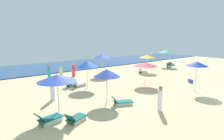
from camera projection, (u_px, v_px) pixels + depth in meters
ocean at (81, 64)px, 30.96m from camera, size 60.00×10.60×0.12m
umbrella_0 at (107, 73)px, 12.38m from camera, size 1.92×1.92×2.40m
lounge_chair_0_0 at (122, 102)px, 12.11m from camera, size 1.54×1.12×0.61m
umbrella_1 at (147, 56)px, 23.84m from camera, size 2.16×2.16×2.35m
lounge_chair_1_0 at (143, 71)px, 23.26m from camera, size 1.49×0.74×0.66m
umbrella_2 at (167, 51)px, 28.57m from camera, size 2.49×2.49×2.67m
lounge_chair_2_0 at (172, 64)px, 29.71m from camera, size 1.47×0.78×0.68m
lounge_chair_2_1 at (169, 66)px, 27.87m from camera, size 1.51×1.12×0.77m
umbrella_3 at (102, 56)px, 21.56m from camera, size 2.05×2.05×2.60m
umbrella_4 at (145, 64)px, 17.18m from camera, size 2.31×2.31×2.21m
umbrella_5 at (87, 64)px, 16.11m from camera, size 2.12×2.12×2.48m
lounge_chair_5_0 at (72, 84)px, 16.78m from camera, size 1.48×0.95×0.75m
lounge_chair_5_1 at (79, 84)px, 16.72m from camera, size 1.47×0.88×0.78m
umbrella_6 at (57, 78)px, 10.03m from camera, size 2.24×2.24×2.51m
lounge_chair_6_0 at (49, 119)px, 9.41m from camera, size 1.52×0.94×0.73m
lounge_chair_6_1 at (75, 118)px, 9.59m from camera, size 1.40×1.06×0.61m
umbrella_7 at (197, 64)px, 15.01m from camera, size 1.83×1.83×2.58m
beachgoer_0 at (61, 73)px, 19.18m from camera, size 0.42×0.42×1.65m
beachgoer_1 at (73, 70)px, 21.03m from camera, size 0.51×0.51×1.61m
beachgoer_2 at (49, 74)px, 18.81m from camera, size 0.40×0.40×1.73m
beachgoer_3 at (160, 99)px, 11.00m from camera, size 0.39×0.39×1.60m
beachgoer_4 at (52, 91)px, 12.93m from camera, size 0.47×0.47×1.55m
beach_ball_0 at (131, 103)px, 12.15m from camera, size 0.25×0.25×0.25m
cooler_box_1 at (190, 81)px, 18.22m from camera, size 0.60×0.64×0.35m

